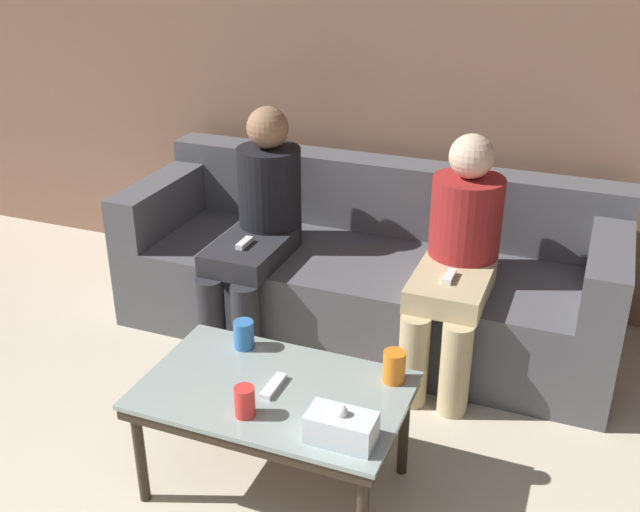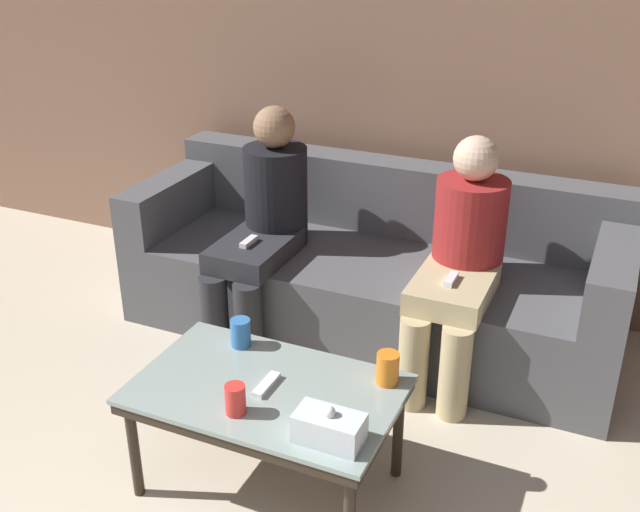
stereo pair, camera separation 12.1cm
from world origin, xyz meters
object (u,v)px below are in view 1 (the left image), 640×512
object	(u,v)px
couch	(368,272)
coffee_table	(274,399)
cup_near_right	(245,402)
seated_person_left_end	(259,220)
tissue_box	(341,427)
cup_far_center	(244,335)
cup_near_left	(394,367)
seated_person_mid_left	(458,254)
game_remote	(273,386)

from	to	relation	value
couch	coffee_table	size ratio (longest dim) A/B	2.57
couch	coffee_table	world-z (taller)	couch
couch	cup_near_right	size ratio (longest dim) A/B	22.18
couch	cup_near_right	xyz separation A→B (m)	(0.04, -1.44, 0.19)
seated_person_left_end	coffee_table	bearing A→B (deg)	-62.11
couch	cup_near_right	distance (m)	1.45
tissue_box	seated_person_left_end	size ratio (longest dim) A/B	0.20
cup_far_center	seated_person_left_end	distance (m)	0.90
cup_near_left	seated_person_mid_left	xyz separation A→B (m)	(0.04, 0.84, 0.09)
cup_near_left	cup_near_right	size ratio (longest dim) A/B	1.10
cup_near_right	seated_person_left_end	world-z (taller)	seated_person_left_end
cup_far_center	game_remote	world-z (taller)	cup_far_center
cup_near_left	cup_near_right	xyz separation A→B (m)	(-0.40, -0.37, -0.01)
coffee_table	cup_far_center	world-z (taller)	cup_far_center
tissue_box	seated_person_left_end	xyz separation A→B (m)	(-0.87, 1.22, 0.11)
seated_person_left_end	cup_near_right	bearing A→B (deg)	-66.55
tissue_box	couch	bearing A→B (deg)	104.79
coffee_table	seated_person_mid_left	xyz separation A→B (m)	(0.42, 1.04, 0.19)
cup_near_left	seated_person_left_end	distance (m)	1.25
seated_person_mid_left	cup_far_center	bearing A→B (deg)	-127.58
game_remote	cup_near_left	bearing A→B (deg)	27.89
coffee_table	cup_near_left	xyz separation A→B (m)	(0.38, 0.20, 0.10)
cup_near_right	couch	bearing A→B (deg)	91.53
cup_near_left	cup_far_center	distance (m)	0.60
cup_near_left	seated_person_mid_left	size ratio (longest dim) A/B	0.11
couch	cup_near_left	bearing A→B (deg)	-67.39
seated_person_left_end	seated_person_mid_left	xyz separation A→B (m)	(0.97, 0.00, -0.01)
coffee_table	seated_person_mid_left	bearing A→B (deg)	67.83
cup_near_left	game_remote	world-z (taller)	cup_near_left
couch	seated_person_left_end	distance (m)	0.61
coffee_table	cup_far_center	distance (m)	0.32
couch	cup_far_center	xyz separation A→B (m)	(-0.16, -1.06, 0.19)
cup_far_center	seated_person_mid_left	xyz separation A→B (m)	(0.64, 0.83, 0.09)
cup_far_center	coffee_table	bearing A→B (deg)	-43.37
cup_far_center	tissue_box	size ratio (longest dim) A/B	0.51
coffee_table	game_remote	xyz separation A→B (m)	(0.00, 0.00, 0.05)
cup_near_right	seated_person_left_end	bearing A→B (deg)	113.45
seated_person_mid_left	coffee_table	bearing A→B (deg)	-112.17
game_remote	tissue_box	bearing A→B (deg)	-29.26
seated_person_left_end	tissue_box	bearing A→B (deg)	-54.50
cup_near_right	cup_near_left	bearing A→B (deg)	42.72
couch	game_remote	bearing A→B (deg)	-87.17
coffee_table	seated_person_left_end	world-z (taller)	seated_person_left_end
coffee_table	seated_person_left_end	size ratio (longest dim) A/B	0.83
cup_far_center	seated_person_left_end	xyz separation A→B (m)	(-0.33, 0.83, 0.10)
seated_person_mid_left	seated_person_left_end	bearing A→B (deg)	-179.85
coffee_table	game_remote	size ratio (longest dim) A/B	6.24
cup_far_center	tissue_box	bearing A→B (deg)	-35.62
cup_near_left	seated_person_mid_left	bearing A→B (deg)	87.00
cup_near_right	game_remote	world-z (taller)	cup_near_right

